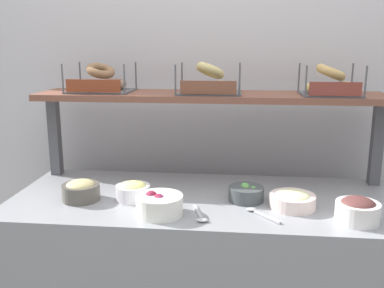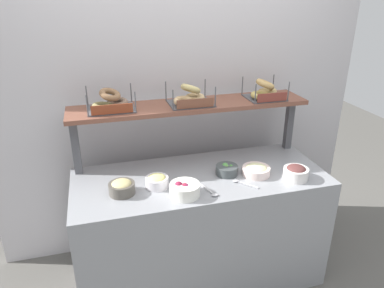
% 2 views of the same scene
% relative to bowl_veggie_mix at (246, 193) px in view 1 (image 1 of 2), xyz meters
% --- Properties ---
extents(back_wall, '(2.90, 0.06, 2.40)m').
position_rel_bowl_veggie_mix_xyz_m(back_wall, '(-0.18, 0.57, 0.32)').
color(back_wall, '#BAB6B9').
rests_on(back_wall, ground_plane).
extents(deli_counter, '(1.70, 0.70, 0.85)m').
position_rel_bowl_veggie_mix_xyz_m(deli_counter, '(-0.18, 0.02, -0.46)').
color(deli_counter, gray).
rests_on(deli_counter, ground_plane).
extents(shelf_riser_left, '(0.05, 0.05, 0.40)m').
position_rel_bowl_veggie_mix_xyz_m(shelf_riser_left, '(-0.97, 0.29, 0.17)').
color(shelf_riser_left, '#4C4C51').
rests_on(shelf_riser_left, deli_counter).
extents(shelf_riser_right, '(0.05, 0.05, 0.40)m').
position_rel_bowl_veggie_mix_xyz_m(shelf_riser_right, '(0.61, 0.29, 0.17)').
color(shelf_riser_right, '#4C4C51').
rests_on(shelf_riser_right, deli_counter).
extents(upper_shelf, '(1.66, 0.32, 0.03)m').
position_rel_bowl_veggie_mix_xyz_m(upper_shelf, '(-0.18, 0.29, 0.38)').
color(upper_shelf, brown).
rests_on(upper_shelf, shelf_riser_left).
extents(bowl_veggie_mix, '(0.15, 0.15, 0.07)m').
position_rel_bowl_veggie_mix_xyz_m(bowl_veggie_mix, '(0.00, 0.00, 0.00)').
color(bowl_veggie_mix, '#42484A').
rests_on(bowl_veggie_mix, deli_counter).
extents(bowl_egg_salad, '(0.15, 0.15, 0.08)m').
position_rel_bowl_veggie_mix_xyz_m(bowl_egg_salad, '(-0.49, -0.04, 0.01)').
color(bowl_egg_salad, white).
rests_on(bowl_egg_salad, deli_counter).
extents(bowl_hummus, '(0.16, 0.16, 0.09)m').
position_rel_bowl_veggie_mix_xyz_m(bowl_hummus, '(-0.71, -0.07, 0.01)').
color(bowl_hummus, '#524D45').
rests_on(bowl_hummus, deli_counter).
extents(bowl_beet_salad, '(0.19, 0.19, 0.09)m').
position_rel_bowl_veggie_mix_xyz_m(bowl_beet_salad, '(-0.35, -0.19, 0.01)').
color(bowl_beet_salad, white).
rests_on(bowl_beet_salad, deli_counter).
extents(bowl_chocolate_spread, '(0.16, 0.16, 0.10)m').
position_rel_bowl_veggie_mix_xyz_m(bowl_chocolate_spread, '(0.42, -0.19, 0.02)').
color(bowl_chocolate_spread, white).
rests_on(bowl_chocolate_spread, deli_counter).
extents(bowl_potato_salad, '(0.19, 0.19, 0.07)m').
position_rel_bowl_veggie_mix_xyz_m(bowl_potato_salad, '(0.19, -0.06, 0.00)').
color(bowl_potato_salad, silver).
rests_on(bowl_potato_salad, deli_counter).
extents(serving_spoon_near_plate, '(0.13, 0.14, 0.01)m').
position_rel_bowl_veggie_mix_xyz_m(serving_spoon_near_plate, '(0.05, -0.15, -0.03)').
color(serving_spoon_near_plate, '#B7B7BC').
rests_on(serving_spoon_near_plate, deli_counter).
extents(serving_spoon_by_edge, '(0.07, 0.17, 0.01)m').
position_rel_bowl_veggie_mix_xyz_m(serving_spoon_by_edge, '(-0.18, -0.21, -0.03)').
color(serving_spoon_by_edge, '#B7B7BC').
rests_on(serving_spoon_by_edge, deli_counter).
extents(bagel_basket_poppy, '(0.31, 0.24, 0.14)m').
position_rel_bowl_veggie_mix_xyz_m(bagel_basket_poppy, '(-0.72, 0.29, 0.44)').
color(bagel_basket_poppy, '#4C4C51').
rests_on(bagel_basket_poppy, upper_shelf).
extents(bagel_basket_plain, '(0.30, 0.26, 0.16)m').
position_rel_bowl_veggie_mix_xyz_m(bagel_basket_plain, '(-0.19, 0.27, 0.44)').
color(bagel_basket_plain, '#4C4C51').
rests_on(bagel_basket_plain, upper_shelf).
extents(bagel_basket_sesame, '(0.27, 0.26, 0.15)m').
position_rel_bowl_veggie_mix_xyz_m(bagel_basket_sesame, '(0.37, 0.27, 0.45)').
color(bagel_basket_sesame, '#4C4C51').
rests_on(bagel_basket_sesame, upper_shelf).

